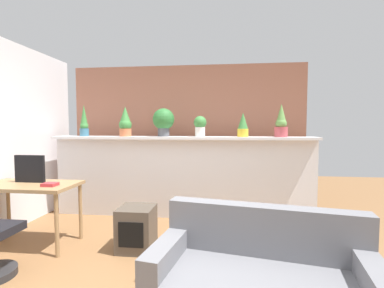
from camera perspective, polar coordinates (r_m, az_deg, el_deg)
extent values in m
cube|color=silver|center=(4.36, -2.21, -7.11)|extent=(4.07, 0.16, 1.24)
cube|color=silver|center=(4.25, -2.32, 1.30)|extent=(4.07, 0.38, 0.04)
cube|color=#935B47|center=(4.88, -1.15, 1.48)|extent=(4.07, 0.10, 2.50)
cylinder|color=#386B84|center=(4.76, -21.49, 2.28)|extent=(0.14, 0.14, 0.12)
sphere|color=#3D843D|center=(4.76, -21.51, 3.50)|extent=(0.13, 0.13, 0.13)
cone|color=#3D843D|center=(4.76, -21.56, 5.71)|extent=(0.11, 0.11, 0.32)
cylinder|color=#C66B42|center=(4.43, -13.68, 2.34)|extent=(0.18, 0.18, 0.12)
sphere|color=#3D843D|center=(4.43, -13.70, 3.90)|extent=(0.20, 0.20, 0.20)
cone|color=#3D843D|center=(4.44, -13.74, 6.01)|extent=(0.17, 0.17, 0.25)
cylinder|color=#4C4C51|center=(4.34, -5.92, 2.53)|extent=(0.18, 0.18, 0.14)
sphere|color=#2D7033|center=(4.34, -5.94, 5.16)|extent=(0.34, 0.34, 0.34)
cylinder|color=silver|center=(4.20, 1.69, 2.54)|extent=(0.15, 0.15, 0.15)
sphere|color=#3D843D|center=(4.20, 1.69, 4.53)|extent=(0.20, 0.20, 0.20)
cylinder|color=gold|center=(4.19, 10.53, 2.30)|extent=(0.16, 0.16, 0.12)
cone|color=#3D843D|center=(4.19, 10.56, 4.78)|extent=(0.15, 0.15, 0.24)
cylinder|color=#B7474C|center=(4.28, 18.02, 2.41)|extent=(0.19, 0.19, 0.15)
sphere|color=#669E4C|center=(4.28, 18.05, 4.05)|extent=(0.16, 0.16, 0.16)
cone|color=#669E4C|center=(4.29, 18.10, 6.22)|extent=(0.14, 0.14, 0.26)
cylinder|color=#99754C|center=(3.45, -26.32, -14.93)|extent=(0.04, 0.04, 0.71)
cylinder|color=#99754C|center=(4.41, -33.85, -11.11)|extent=(0.04, 0.04, 0.71)
cylinder|color=#99754C|center=(3.86, -22.18, -12.85)|extent=(0.04, 0.04, 0.71)
cube|color=#99754C|center=(3.84, -30.76, -7.42)|extent=(1.10, 0.60, 0.04)
cube|color=black|center=(3.90, -30.67, -4.46)|extent=(0.38, 0.04, 0.33)
cube|color=#4C4238|center=(3.40, -11.44, -16.79)|extent=(0.40, 0.40, 0.50)
cube|color=black|center=(3.23, -12.54, -17.91)|extent=(0.28, 0.04, 0.28)
cube|color=#B22D33|center=(3.57, -27.44, -7.48)|extent=(0.15, 0.13, 0.04)
cube|color=slate|center=(2.38, 14.58, -16.93)|extent=(1.56, 0.44, 0.40)
cube|color=slate|center=(2.29, -4.96, -20.94)|extent=(0.29, 0.78, 0.16)
cube|color=slate|center=(2.23, 33.90, -22.16)|extent=(0.29, 0.78, 0.16)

